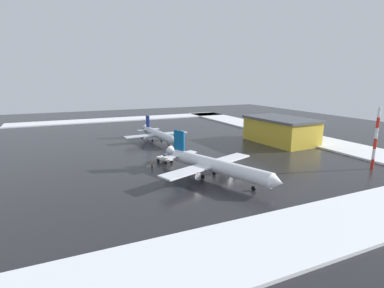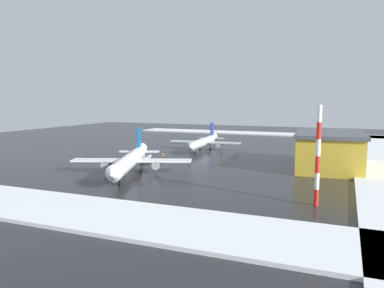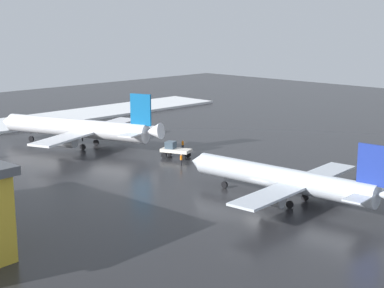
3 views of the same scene
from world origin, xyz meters
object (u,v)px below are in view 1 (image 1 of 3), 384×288
(cargo_hangar, at_px, (280,130))
(ground_crew_near_tug, at_px, (152,164))
(pushback_tug, at_px, (165,158))
(ground_crew_mid_apron, at_px, (170,154))
(airplane_parked_portside, at_px, (158,135))
(airplane_distant_tail, at_px, (215,165))
(antenna_mast, at_px, (376,138))

(cargo_hangar, bearing_deg, ground_crew_near_tug, 98.59)
(pushback_tug, bearing_deg, ground_crew_mid_apron, 126.08)
(airplane_parked_portside, xyz_separation_m, pushback_tug, (-25.75, 6.64, -1.48))
(airplane_distant_tail, xyz_separation_m, pushback_tug, (17.20, 5.71, -1.88))
(airplane_parked_portside, bearing_deg, airplane_distant_tail, -5.55)
(airplane_distant_tail, distance_m, cargo_hangar, 46.80)
(ground_crew_near_tug, xyz_separation_m, cargo_hangar, (10.41, -50.02, 3.47))
(antenna_mast, bearing_deg, airplane_parked_portside, 36.14)
(pushback_tug, relative_size, cargo_hangar, 0.20)
(ground_crew_mid_apron, distance_m, cargo_hangar, 42.80)
(airplane_distant_tail, bearing_deg, pushback_tug, 178.11)
(airplane_distant_tail, relative_size, cargo_hangar, 1.21)
(antenna_mast, height_order, cargo_hangar, antenna_mast)
(airplane_parked_portside, relative_size, cargo_hangar, 1.09)
(pushback_tug, xyz_separation_m, ground_crew_mid_apron, (4.40, -2.86, -0.31))
(pushback_tug, distance_m, cargo_hangar, 46.14)
(ground_crew_mid_apron, xyz_separation_m, antenna_mast, (-31.29, -42.22, 6.82))
(pushback_tug, relative_size, ground_crew_near_tug, 2.97)
(airplane_parked_portside, distance_m, ground_crew_mid_apron, 21.75)
(pushback_tug, xyz_separation_m, ground_crew_near_tug, (-2.85, 4.62, -0.31))
(airplane_distant_tail, relative_size, pushback_tug, 6.13)
(ground_crew_near_tug, bearing_deg, cargo_hangar, -16.29)
(pushback_tug, bearing_deg, antenna_mast, 38.29)
(ground_crew_near_tug, bearing_deg, pushback_tug, 3.65)
(airplane_distant_tail, bearing_deg, antenna_mast, 55.94)
(airplane_distant_tail, distance_m, ground_crew_near_tug, 17.81)
(airplane_distant_tail, relative_size, ground_crew_near_tug, 18.22)
(cargo_hangar, bearing_deg, airplane_distant_tail, 118.78)
(ground_crew_near_tug, bearing_deg, airplane_parked_portside, 40.46)
(airplane_parked_portside, relative_size, pushback_tug, 5.54)
(antenna_mast, xyz_separation_m, cargo_hangar, (34.44, -0.33, -3.35))
(airplane_parked_portside, height_order, pushback_tug, airplane_parked_portside)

